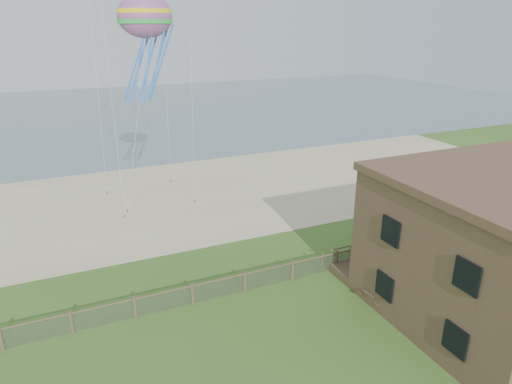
% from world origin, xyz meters
% --- Properties ---
extents(ground, '(160.00, 160.00, 0.00)m').
position_xyz_m(ground, '(0.00, 0.00, 0.00)').
color(ground, '#3A5F20').
rests_on(ground, ground).
extents(sand_beach, '(72.00, 20.00, 0.02)m').
position_xyz_m(sand_beach, '(0.00, 22.00, 0.00)').
color(sand_beach, tan).
rests_on(sand_beach, ground).
extents(ocean, '(160.00, 68.00, 0.02)m').
position_xyz_m(ocean, '(0.00, 66.00, 0.00)').
color(ocean, slate).
rests_on(ocean, ground).
extents(chainlink_fence, '(36.20, 0.20, 1.25)m').
position_xyz_m(chainlink_fence, '(0.00, 6.00, 0.55)').
color(chainlink_fence, '#493B29').
rests_on(chainlink_fence, ground).
extents(motel_deck, '(15.00, 2.00, 0.50)m').
position_xyz_m(motel_deck, '(13.00, 5.00, 0.25)').
color(motel_deck, brown).
rests_on(motel_deck, ground).
extents(picnic_table, '(2.14, 1.69, 0.85)m').
position_xyz_m(picnic_table, '(6.37, 2.18, 0.43)').
color(picnic_table, brown).
rests_on(picnic_table, ground).
extents(octopus_kite, '(3.96, 3.12, 7.33)m').
position_xyz_m(octopus_kite, '(-2.12, 17.33, 12.62)').
color(octopus_kite, '#FF2B28').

